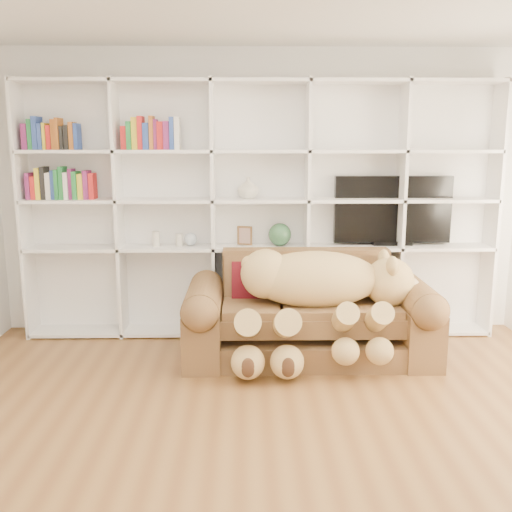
{
  "coord_description": "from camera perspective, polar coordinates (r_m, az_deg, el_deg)",
  "views": [
    {
      "loc": [
        -0.14,
        -3.02,
        1.84
      ],
      "look_at": [
        -0.05,
        1.63,
        0.9
      ],
      "focal_mm": 40.0,
      "sensor_mm": 36.0,
      "label": 1
    }
  ],
  "objects": [
    {
      "name": "bookshelf",
      "position": [
        5.41,
        -2.14,
        5.73
      ],
      "size": [
        4.43,
        0.35,
        2.4
      ],
      "color": "white",
      "rests_on": "floor"
    },
    {
      "name": "floor",
      "position": [
        3.54,
        1.42,
        -19.9
      ],
      "size": [
        5.0,
        5.0,
        0.0
      ],
      "primitive_type": "plane",
      "color": "brown",
      "rests_on": "ground"
    },
    {
      "name": "sofa",
      "position": [
        4.98,
        5.29,
        -6.24
      ],
      "size": [
        2.11,
        0.91,
        0.89
      ],
      "color": "brown",
      "rests_on": "floor"
    },
    {
      "name": "figurine_short",
      "position": [
        5.44,
        -7.68,
        1.61
      ],
      "size": [
        0.09,
        0.09,
        0.12
      ],
      "primitive_type": "cylinder",
      "rotation": [
        0.0,
        0.0,
        -0.35
      ],
      "color": "beige",
      "rests_on": "bookshelf"
    },
    {
      "name": "figurine_tall",
      "position": [
        5.47,
        -9.96,
        1.71
      ],
      "size": [
        0.09,
        0.09,
        0.14
      ],
      "primitive_type": "cylinder",
      "rotation": [
        0.0,
        0.0,
        -0.3
      ],
      "color": "beige",
      "rests_on": "bookshelf"
    },
    {
      "name": "green_vase",
      "position": [
        5.41,
        2.39,
        2.16
      ],
      "size": [
        0.22,
        0.22,
        0.22
      ],
      "primitive_type": "sphere",
      "color": "#2F5C39",
      "rests_on": "bookshelf"
    },
    {
      "name": "shelf_vase",
      "position": [
        5.35,
        -0.79,
        6.85
      ],
      "size": [
        0.24,
        0.24,
        0.2
      ],
      "primitive_type": "imported",
      "rotation": [
        0.0,
        0.0,
        0.28
      ],
      "color": "beige",
      "rests_on": "bookshelf"
    },
    {
      "name": "picture_frame",
      "position": [
        5.4,
        -1.14,
        2.06
      ],
      "size": [
        0.14,
        0.07,
        0.18
      ],
      "primitive_type": "cube",
      "rotation": [
        0.0,
        0.0,
        -0.31
      ],
      "color": "brown",
      "rests_on": "bookshelf"
    },
    {
      "name": "throw_pillow",
      "position": [
        5.01,
        -0.4,
        -2.6
      ],
      "size": [
        0.36,
        0.2,
        0.37
      ],
      "primitive_type": "cube",
      "rotation": [
        -0.24,
        0.0,
        -0.01
      ],
      "color": "#580F15",
      "rests_on": "sofa"
    },
    {
      "name": "snow_globe",
      "position": [
        5.43,
        -6.56,
        1.69
      ],
      "size": [
        0.12,
        0.12,
        0.12
      ],
      "primitive_type": "sphere",
      "color": "silver",
      "rests_on": "bookshelf"
    },
    {
      "name": "tv",
      "position": [
        5.6,
        13.49,
        4.41
      ],
      "size": [
        1.11,
        0.18,
        0.66
      ],
      "color": "black",
      "rests_on": "bookshelf"
    },
    {
      "name": "wall_back",
      "position": [
        5.55,
        0.37,
        6.33
      ],
      "size": [
        5.0,
        0.02,
        2.7
      ],
      "primitive_type": "cube",
      "color": "white",
      "rests_on": "floor"
    },
    {
      "name": "teddy_bear",
      "position": [
        4.74,
        6.16,
        -3.59
      ],
      "size": [
        1.6,
        0.87,
        0.93
      ],
      "rotation": [
        0.0,
        0.0,
        0.14
      ],
      "color": "tan",
      "rests_on": "sofa"
    }
  ]
}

